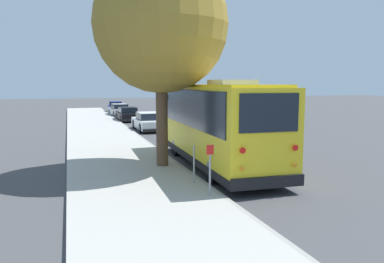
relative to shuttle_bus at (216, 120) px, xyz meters
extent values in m
plane|color=#474749|center=(-1.28, -0.08, -1.90)|extent=(160.00, 160.00, 0.00)
cube|color=#B2AFA8|center=(-1.28, 3.77, -1.83)|extent=(80.00, 4.27, 0.15)
cube|color=#9D9A94|center=(-1.28, 1.57, -1.83)|extent=(80.00, 0.14, 0.15)
cube|color=yellow|center=(0.00, 0.00, -0.12)|extent=(9.13, 2.72, 2.99)
cube|color=black|center=(0.00, 0.00, -1.48)|extent=(9.18, 2.77, 0.28)
cube|color=black|center=(0.00, 0.00, 0.54)|extent=(8.40, 2.78, 1.44)
cube|color=black|center=(4.55, -0.17, 0.54)|extent=(0.11, 2.09, 1.51)
cube|color=black|center=(-4.54, 0.17, 0.65)|extent=(0.10, 1.91, 1.15)
cube|color=black|center=(4.55, -0.17, 1.24)|extent=(0.11, 1.72, 0.22)
cube|color=yellow|center=(0.00, 0.00, 1.42)|extent=(8.57, 2.48, 0.10)
cube|color=silver|center=(-1.61, 0.06, 1.54)|extent=(1.71, 1.41, 0.20)
cube|color=black|center=(4.57, -0.17, -1.44)|extent=(0.19, 2.41, 0.36)
cube|color=black|center=(-4.56, 0.17, -1.44)|extent=(0.19, 2.41, 0.36)
cylinder|color=red|center=(-4.58, 1.03, -0.42)|extent=(0.04, 0.18, 0.18)
cylinder|color=orange|center=(-4.58, 1.03, -0.96)|extent=(0.04, 0.14, 0.14)
cylinder|color=red|center=(-4.64, -0.68, -0.42)|extent=(0.04, 0.18, 0.18)
cylinder|color=orange|center=(-4.64, -0.68, -0.96)|extent=(0.04, 0.14, 0.14)
cube|color=white|center=(4.65, 0.62, -1.27)|extent=(0.05, 0.32, 0.18)
cube|color=white|center=(4.59, -0.97, -1.27)|extent=(0.05, 0.32, 0.18)
cube|color=black|center=(4.30, 1.18, 0.83)|extent=(0.06, 0.10, 0.24)
cylinder|color=black|center=(2.72, 0.93, -1.38)|extent=(1.05, 0.34, 1.04)
cylinder|color=slate|center=(2.72, 0.93, -1.38)|extent=(0.48, 0.34, 0.47)
cylinder|color=black|center=(2.64, -1.14, -1.38)|extent=(1.05, 0.34, 1.04)
cylinder|color=slate|center=(2.64, -1.14, -1.38)|extent=(0.48, 0.34, 0.47)
cylinder|color=black|center=(-2.49, 1.13, -1.38)|extent=(1.05, 0.34, 1.04)
cylinder|color=slate|center=(-2.49, 1.13, -1.38)|extent=(0.48, 0.34, 0.47)
cylinder|color=black|center=(-2.57, -0.94, -1.38)|extent=(1.05, 0.34, 1.04)
cylinder|color=slate|center=(-2.57, -0.94, -1.38)|extent=(0.48, 0.34, 0.47)
cube|color=silver|center=(12.78, 0.22, -1.41)|extent=(4.55, 1.75, 0.65)
cube|color=black|center=(12.66, 0.22, -0.84)|extent=(2.16, 1.51, 0.48)
cube|color=silver|center=(12.66, 0.22, -0.60)|extent=(2.07, 1.47, 0.05)
cube|color=black|center=(15.07, 0.22, -1.63)|extent=(0.08, 1.68, 0.20)
cube|color=black|center=(10.48, 0.23, -1.63)|extent=(0.08, 1.68, 0.20)
cylinder|color=black|center=(14.22, 1.02, -1.57)|extent=(0.67, 0.20, 0.67)
cylinder|color=slate|center=(14.22, 1.02, -1.57)|extent=(0.30, 0.22, 0.30)
cylinder|color=black|center=(14.21, -0.57, -1.57)|extent=(0.67, 0.20, 0.67)
cylinder|color=slate|center=(14.21, -0.57, -1.57)|extent=(0.30, 0.22, 0.30)
cylinder|color=black|center=(11.35, 1.02, -1.57)|extent=(0.67, 0.20, 0.67)
cylinder|color=slate|center=(11.35, 1.02, -1.57)|extent=(0.30, 0.22, 0.30)
cylinder|color=black|center=(11.34, -0.57, -1.57)|extent=(0.67, 0.20, 0.67)
cylinder|color=slate|center=(11.34, -0.57, -1.57)|extent=(0.30, 0.22, 0.30)
cube|color=black|center=(20.33, 0.58, -1.44)|extent=(4.16, 1.70, 0.62)
cube|color=black|center=(20.22, 0.58, -0.89)|extent=(1.97, 1.47, 0.48)
cube|color=black|center=(20.22, 0.58, -0.65)|extent=(1.89, 1.43, 0.05)
cube|color=black|center=(22.44, 0.58, -1.65)|extent=(0.08, 1.65, 0.20)
cube|color=black|center=(18.23, 0.58, -1.65)|extent=(0.08, 1.65, 0.20)
cylinder|color=black|center=(21.65, 1.36, -1.59)|extent=(0.62, 0.20, 0.62)
cylinder|color=slate|center=(21.65, 1.36, -1.59)|extent=(0.28, 0.22, 0.28)
cylinder|color=black|center=(21.65, -0.19, -1.59)|extent=(0.62, 0.20, 0.62)
cylinder|color=slate|center=(21.65, -0.19, -1.59)|extent=(0.28, 0.22, 0.28)
cylinder|color=black|center=(19.02, 1.36, -1.59)|extent=(0.62, 0.20, 0.62)
cylinder|color=slate|center=(19.02, 1.36, -1.59)|extent=(0.28, 0.22, 0.28)
cylinder|color=black|center=(19.02, -0.19, -1.59)|extent=(0.62, 0.20, 0.62)
cylinder|color=slate|center=(19.02, -0.19, -1.59)|extent=(0.28, 0.22, 0.28)
cube|color=#A8AAAF|center=(25.99, 0.63, -1.42)|extent=(4.62, 1.96, 0.63)
cube|color=black|center=(25.87, 0.62, -0.87)|extent=(2.23, 1.59, 0.48)
cube|color=#A8AAAF|center=(25.87, 0.62, -0.63)|extent=(2.14, 1.54, 0.05)
cube|color=black|center=(28.27, 0.77, -1.64)|extent=(0.18, 1.63, 0.20)
cube|color=black|center=(23.71, 0.48, -1.64)|extent=(0.18, 1.63, 0.20)
cylinder|color=black|center=(27.37, 1.48, -1.58)|extent=(0.66, 0.24, 0.64)
cylinder|color=slate|center=(27.37, 1.48, -1.58)|extent=(0.30, 0.24, 0.29)
cylinder|color=black|center=(27.46, -0.05, -1.58)|extent=(0.66, 0.24, 0.64)
cylinder|color=slate|center=(27.46, -0.05, -1.58)|extent=(0.30, 0.24, 0.29)
cylinder|color=black|center=(24.52, 1.30, -1.58)|extent=(0.66, 0.24, 0.64)
cylinder|color=slate|center=(24.52, 1.30, -1.58)|extent=(0.30, 0.24, 0.29)
cylinder|color=black|center=(24.61, -0.23, -1.58)|extent=(0.66, 0.24, 0.64)
cylinder|color=slate|center=(24.61, -0.23, -1.58)|extent=(0.30, 0.24, 0.29)
cube|color=navy|center=(31.84, 0.34, -1.42)|extent=(4.11, 1.91, 0.64)
cube|color=black|center=(31.74, 0.35, -0.86)|extent=(1.99, 1.54, 0.48)
cube|color=navy|center=(31.74, 0.35, -0.62)|extent=(1.91, 1.50, 0.05)
cube|color=black|center=(33.86, 0.20, -1.64)|extent=(0.19, 1.59, 0.20)
cube|color=black|center=(29.82, 0.47, -1.64)|extent=(0.19, 1.59, 0.20)
cylinder|color=black|center=(33.15, 1.00, -1.58)|extent=(0.66, 0.24, 0.65)
cylinder|color=slate|center=(33.15, 1.00, -1.58)|extent=(0.31, 0.24, 0.29)
cylinder|color=black|center=(33.05, -0.49, -1.58)|extent=(0.66, 0.24, 0.65)
cylinder|color=slate|center=(33.05, -0.49, -1.58)|extent=(0.31, 0.24, 0.29)
cylinder|color=black|center=(30.63, 1.17, -1.58)|extent=(0.66, 0.24, 0.65)
cylinder|color=slate|center=(30.63, 1.17, -1.58)|extent=(0.31, 0.24, 0.29)
cylinder|color=black|center=(30.53, -0.32, -1.58)|extent=(0.66, 0.24, 0.65)
cylinder|color=slate|center=(30.53, -0.32, -1.58)|extent=(0.31, 0.24, 0.29)
cylinder|color=brown|center=(0.18, 2.26, 0.08)|extent=(0.46, 0.46, 3.65)
sphere|color=olive|center=(0.18, 2.26, 3.72)|extent=(5.20, 5.20, 5.20)
cylinder|color=gray|center=(-4.27, 1.92, -1.14)|extent=(0.06, 0.06, 1.22)
cube|color=red|center=(-4.27, 1.92, -0.40)|extent=(0.02, 0.22, 0.28)
cylinder|color=gray|center=(-2.82, 1.92, -1.12)|extent=(0.06, 0.06, 1.26)
camera|label=1|loc=(-14.18, 5.75, 1.49)|focal=35.00mm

